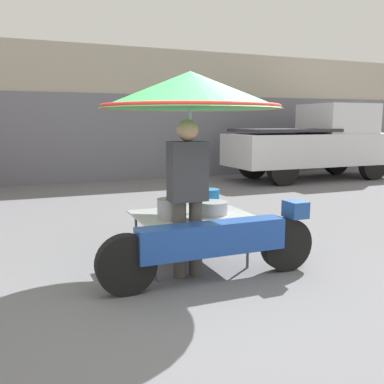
% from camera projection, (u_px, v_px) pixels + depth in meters
% --- Properties ---
extents(ground_plane, '(36.00, 36.00, 0.00)m').
position_uv_depth(ground_plane, '(214.00, 288.00, 4.16)').
color(ground_plane, slate).
extents(shopfront_building, '(28.00, 2.06, 3.62)m').
position_uv_depth(shopfront_building, '(78.00, 115.00, 12.19)').
color(shopfront_building, '#B2A893').
rests_on(shopfront_building, ground).
extents(vendor_motorcycle_cart, '(2.34, 1.99, 2.13)m').
position_uv_depth(vendor_motorcycle_cart, '(193.00, 114.00, 4.56)').
color(vendor_motorcycle_cart, black).
rests_on(vendor_motorcycle_cart, ground).
extents(vendor_person, '(0.38, 0.22, 1.63)m').
position_uv_depth(vendor_person, '(188.00, 190.00, 4.34)').
color(vendor_person, '#4C473D').
rests_on(vendor_person, ground).
extents(pickup_truck, '(4.97, 1.77, 2.10)m').
position_uv_depth(pickup_truck, '(317.00, 143.00, 12.03)').
color(pickup_truck, black).
rests_on(pickup_truck, ground).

